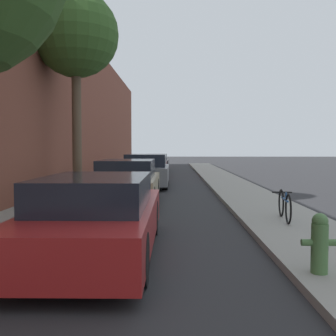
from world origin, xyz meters
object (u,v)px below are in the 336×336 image
Objects in this scene: parked_car_grey at (147,171)px; parked_car_black at (156,163)px; parked_car_red at (98,217)px; parked_car_champagne at (128,183)px; parked_car_maroon at (151,166)px; fire_hydrant at (320,242)px; bicycle at (285,205)px; street_tree_far at (76,36)px.

parked_car_grey reaches higher than parked_car_black.
parked_car_grey reaches higher than parked_car_red.
parked_car_champagne is 0.93× the size of parked_car_maroon.
fire_hydrant is (3.20, -6.77, -0.13)m from parked_car_champagne.
parked_car_champagne reaches higher than bicycle.
parked_car_black is 24.15m from fire_hydrant.
parked_car_black is at bearing 82.86° from street_tree_far.
parked_car_black is at bearing 106.42° from bicycle.
parked_car_black is 5.27× the size of fire_hydrant.
fire_hydrant is (3.03, -12.33, -0.17)m from parked_car_grey.
parked_car_red is at bearing 157.93° from fire_hydrant.
street_tree_far is 8.84× the size of fire_hydrant.
parked_car_grey is at bearing 88.19° from parked_car_champagne.
street_tree_far is at bearing -117.59° from parked_car_grey.
parked_car_maroon reaches higher than parked_car_black.
parked_car_red reaches higher than fire_hydrant.
parked_car_champagne is 17.17m from parked_car_black.
fire_hydrant is at bearing -92.83° from bicycle.
parked_car_grey reaches higher than bicycle.
parked_car_champagne is at bearing -91.81° from parked_car_grey.
parked_car_maroon is at bearing 78.36° from street_tree_far.
parked_car_grey is 2.93× the size of bicycle.
parked_car_maroon reaches higher than fire_hydrant.
parked_car_black is (-0.01, 6.05, -0.03)m from parked_car_maroon.
parked_car_grey is at bearing -89.45° from parked_car_black.
fire_hydrant is (3.13, -17.89, -0.12)m from parked_car_maroon.
fire_hydrant is at bearing -64.68° from parked_car_champagne.
parked_car_black is 20.58m from bicycle.
parked_car_black reaches higher than bicycle.
parked_car_maroon is at bearing 99.92° from fire_hydrant.
parked_car_champagne is at bearing -90.22° from parked_car_black.
parked_car_black is at bearing 90.27° from parked_car_red.
parked_car_black is (0.07, 17.17, -0.04)m from parked_car_champagne.
parked_car_champagne is 7.49m from fire_hydrant.
parked_car_red is 5.55m from parked_car_champagne.
street_tree_far is (-1.88, 1.62, 4.74)m from parked_car_champagne.
parked_car_maroon is at bearing 110.65° from bicycle.
parked_car_red is 11.10m from parked_car_grey.
parked_car_grey is 0.98× the size of parked_car_maroon.
fire_hydrant is at bearing -82.53° from parked_car_black.
street_tree_far reaches higher than parked_car_champagne.
bicycle is (3.72, -20.24, -0.16)m from parked_car_black.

